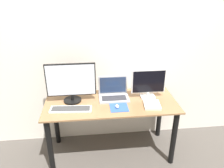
{
  "coord_description": "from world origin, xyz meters",
  "views": [
    {
      "loc": [
        -0.22,
        -1.83,
        1.94
      ],
      "look_at": [
        0.01,
        0.33,
        0.94
      ],
      "focal_mm": 35.0,
      "sensor_mm": 36.0,
      "label": 1
    }
  ],
  "objects": [
    {
      "name": "laptop",
      "position": [
        0.04,
        0.43,
        0.78
      ],
      "size": [
        0.34,
        0.23,
        0.24
      ],
      "color": "#ADADB2",
      "rests_on": "desk"
    },
    {
      "name": "desk",
      "position": [
        0.0,
        0.32,
        0.57
      ],
      "size": [
        1.49,
        0.64,
        0.72
      ],
      "color": "olive",
      "rests_on": "ground_plane"
    },
    {
      "name": "keyboard",
      "position": [
        -0.44,
        0.19,
        0.73
      ],
      "size": [
        0.45,
        0.17,
        0.02
      ],
      "color": "silver",
      "rests_on": "desk"
    },
    {
      "name": "mouse",
      "position": [
        0.05,
        0.18,
        0.74
      ],
      "size": [
        0.04,
        0.06,
        0.03
      ],
      "color": "silver",
      "rests_on": "mousepad"
    },
    {
      "name": "monitor_left",
      "position": [
        -0.43,
        0.39,
        0.95
      ],
      "size": [
        0.55,
        0.2,
        0.45
      ],
      "color": "black",
      "rests_on": "desk"
    },
    {
      "name": "mousepad",
      "position": [
        0.07,
        0.19,
        0.72
      ],
      "size": [
        0.19,
        0.19,
        0.0
      ],
      "color": "#2D519E",
      "rests_on": "desk"
    },
    {
      "name": "book",
      "position": [
        0.44,
        0.18,
        0.73
      ],
      "size": [
        0.2,
        0.22,
        0.02
      ],
      "color": "silver",
      "rests_on": "desk"
    },
    {
      "name": "monitor_right",
      "position": [
        0.44,
        0.39,
        0.9
      ],
      "size": [
        0.39,
        0.12,
        0.34
      ],
      "color": "silver",
      "rests_on": "desk"
    },
    {
      "name": "wall_back",
      "position": [
        0.0,
        0.7,
        1.25
      ],
      "size": [
        7.0,
        0.05,
        2.5
      ],
      "color": "silver",
      "rests_on": "ground_plane"
    }
  ]
}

